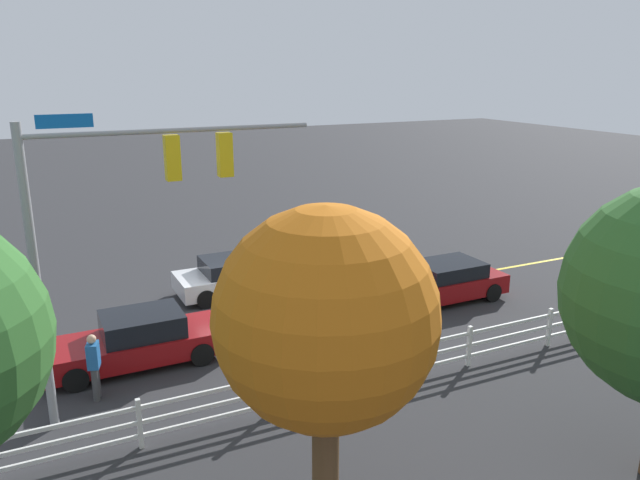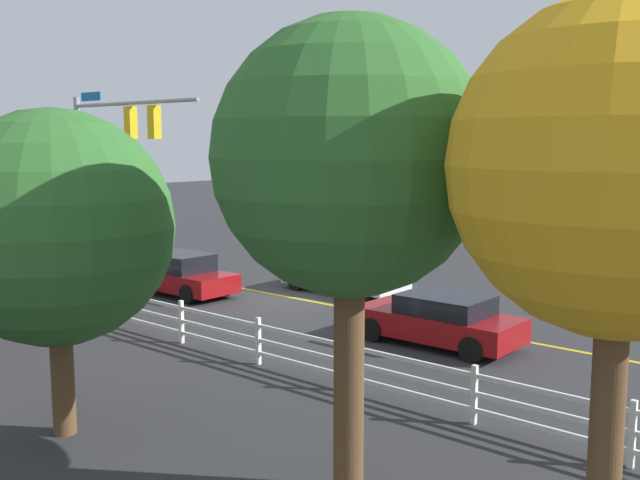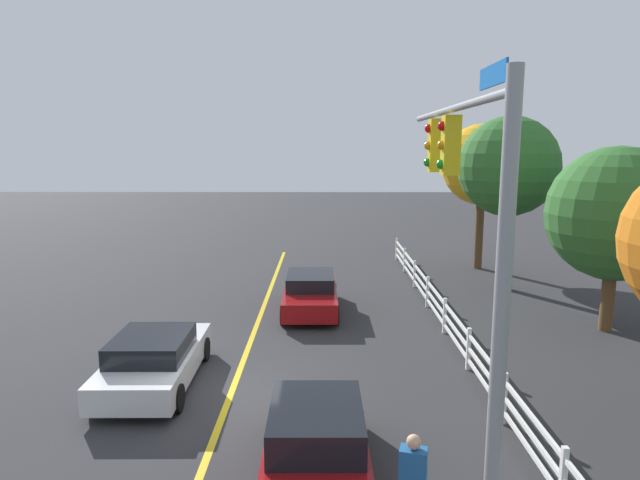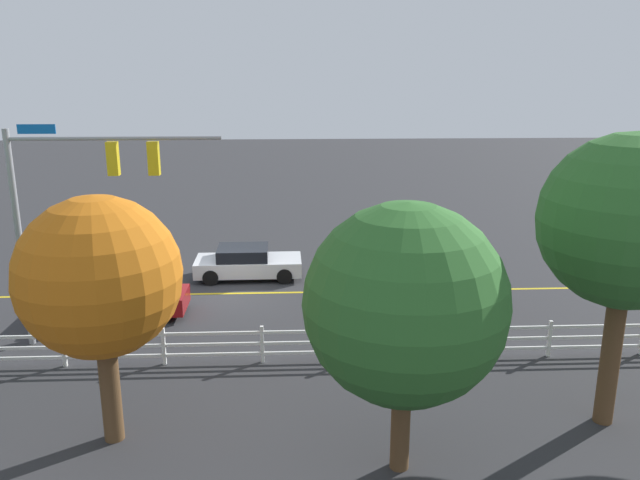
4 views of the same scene
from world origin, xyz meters
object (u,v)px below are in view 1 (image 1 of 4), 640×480
Objects in this scene: car_2 at (444,281)px; pedestrian at (94,364)px; tree_0 at (326,319)px; car_0 at (137,341)px; car_1 at (238,275)px.

pedestrian is at bearing 8.23° from car_2.
pedestrian is 0.29× the size of tree_0.
car_0 is 8.70m from tree_0.
pedestrian is (1.23, 1.45, 0.25)m from car_0.
tree_0 is (-3.08, 6.39, 3.05)m from pedestrian.
car_2 is (-6.22, 3.72, 0.01)m from car_1.
car_0 is at bearing -115.02° from pedestrian.
pedestrian reaches higher than car_0.
pedestrian is at bearing 49.31° from car_0.
car_0 is 2.80× the size of pedestrian.
tree_0 reaches higher than car_2.
car_0 is 1.92m from pedestrian.
pedestrian is (5.42, 5.53, 0.27)m from car_1.
car_1 is 12.59m from tree_0.
tree_0 is at bearing 130.95° from pedestrian.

